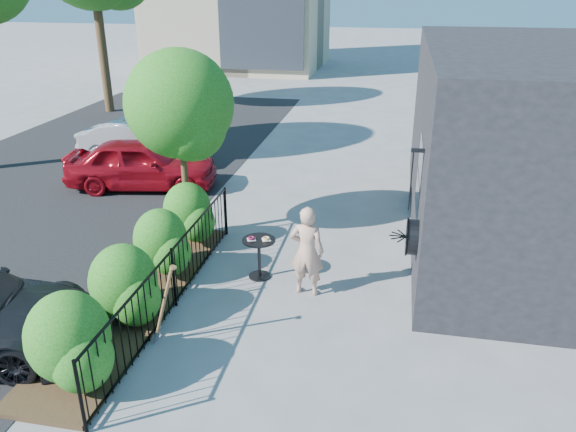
% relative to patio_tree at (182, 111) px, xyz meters
% --- Properties ---
extents(ground, '(120.00, 120.00, 0.00)m').
position_rel_patio_tree_xyz_m(ground, '(2.24, -2.76, -2.76)').
color(ground, gray).
rests_on(ground, ground).
extents(shop_building, '(6.22, 9.00, 4.00)m').
position_rel_patio_tree_xyz_m(shop_building, '(7.73, 1.74, -0.76)').
color(shop_building, black).
rests_on(shop_building, ground).
extents(fence, '(0.05, 6.05, 1.10)m').
position_rel_patio_tree_xyz_m(fence, '(0.74, -2.76, -2.20)').
color(fence, black).
rests_on(fence, ground).
extents(planting_bed, '(1.30, 6.00, 0.08)m').
position_rel_patio_tree_xyz_m(planting_bed, '(0.04, -2.76, -2.72)').
color(planting_bed, '#382616').
rests_on(planting_bed, ground).
extents(shrubs, '(1.10, 5.60, 1.24)m').
position_rel_patio_tree_xyz_m(shrubs, '(0.14, -2.66, -2.06)').
color(shrubs, '#155814').
rests_on(shrubs, ground).
extents(patio_tree, '(2.20, 2.20, 3.94)m').
position_rel_patio_tree_xyz_m(patio_tree, '(0.00, 0.00, 0.00)').
color(patio_tree, '#3F2B19').
rests_on(patio_tree, ground).
extents(street, '(9.00, 30.00, 0.01)m').
position_rel_patio_tree_xyz_m(street, '(-4.76, 0.24, -2.76)').
color(street, black).
rests_on(street, ground).
extents(cafe_table, '(0.62, 0.62, 0.83)m').
position_rel_patio_tree_xyz_m(cafe_table, '(1.91, -1.49, -2.22)').
color(cafe_table, black).
rests_on(cafe_table, ground).
extents(woman, '(0.63, 0.44, 1.67)m').
position_rel_patio_tree_xyz_m(woman, '(2.88, -1.89, -1.93)').
color(woman, tan).
rests_on(woman, ground).
extents(shovel, '(0.47, 0.18, 1.40)m').
position_rel_patio_tree_xyz_m(shovel, '(0.98, -3.80, -2.15)').
color(shovel, brown).
rests_on(shovel, ground).
extents(car_red, '(4.16, 2.24, 1.34)m').
position_rel_patio_tree_xyz_m(car_red, '(-2.34, 2.71, -2.09)').
color(car_red, '#A20D1A').
rests_on(car_red, ground).
extents(car_silver, '(3.95, 1.59, 1.28)m').
position_rel_patio_tree_xyz_m(car_silver, '(-3.30, 4.87, -2.13)').
color(car_silver, '#A4A3A8').
rests_on(car_silver, ground).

